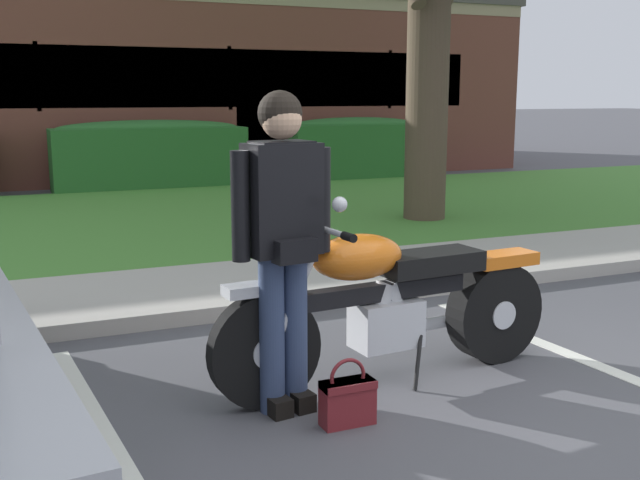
{
  "coord_description": "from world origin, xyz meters",
  "views": [
    {
      "loc": [
        -2.45,
        -2.72,
        1.68
      ],
      "look_at": [
        -0.7,
        1.28,
        0.85
      ],
      "focal_mm": 42.95,
      "sensor_mm": 36.0,
      "label": 1
    }
  ],
  "objects_px": {
    "handbag": "(348,398)",
    "hedge_center_left": "(150,153)",
    "rider_person": "(283,229)",
    "motorcycle": "(402,301)",
    "brick_building": "(24,84)",
    "hedge_center_right": "(355,147)"
  },
  "relations": [
    {
      "from": "motorcycle",
      "to": "rider_person",
      "type": "bearing_deg",
      "value": -169.98
    },
    {
      "from": "rider_person",
      "to": "brick_building",
      "type": "relative_size",
      "value": 0.08
    },
    {
      "from": "handbag",
      "to": "hedge_center_left",
      "type": "distance_m",
      "value": 10.48
    },
    {
      "from": "handbag",
      "to": "hedge_center_left",
      "type": "bearing_deg",
      "value": 84.13
    },
    {
      "from": "rider_person",
      "to": "brick_building",
      "type": "height_order",
      "value": "brick_building"
    },
    {
      "from": "rider_person",
      "to": "hedge_center_left",
      "type": "xyz_separation_m",
      "value": [
        1.3,
        10.09,
        -0.34
      ]
    },
    {
      "from": "motorcycle",
      "to": "handbag",
      "type": "xyz_separation_m",
      "value": [
        -0.58,
        -0.47,
        -0.34
      ]
    },
    {
      "from": "motorcycle",
      "to": "brick_building",
      "type": "relative_size",
      "value": 0.11
    },
    {
      "from": "hedge_center_left",
      "to": "motorcycle",
      "type": "bearing_deg",
      "value": -92.85
    },
    {
      "from": "handbag",
      "to": "hedge_center_right",
      "type": "xyz_separation_m",
      "value": [
        5.14,
        10.42,
        0.51
      ]
    },
    {
      "from": "hedge_center_right",
      "to": "brick_building",
      "type": "bearing_deg",
      "value": 137.91
    },
    {
      "from": "rider_person",
      "to": "handbag",
      "type": "xyz_separation_m",
      "value": [
        0.23,
        -0.33,
        -0.85
      ]
    },
    {
      "from": "rider_person",
      "to": "motorcycle",
      "type": "bearing_deg",
      "value": 10.02
    },
    {
      "from": "rider_person",
      "to": "handbag",
      "type": "relative_size",
      "value": 4.74
    },
    {
      "from": "rider_person",
      "to": "hedge_center_left",
      "type": "relative_size",
      "value": 0.5
    },
    {
      "from": "motorcycle",
      "to": "handbag",
      "type": "distance_m",
      "value": 0.81
    },
    {
      "from": "rider_person",
      "to": "hedge_center_left",
      "type": "height_order",
      "value": "rider_person"
    },
    {
      "from": "motorcycle",
      "to": "handbag",
      "type": "relative_size",
      "value": 6.23
    },
    {
      "from": "brick_building",
      "to": "handbag",
      "type": "bearing_deg",
      "value": -87.45
    },
    {
      "from": "motorcycle",
      "to": "brick_building",
      "type": "xyz_separation_m",
      "value": [
        -1.27,
        15.22,
        1.43
      ]
    },
    {
      "from": "brick_building",
      "to": "rider_person",
      "type": "bearing_deg",
      "value": -88.24
    },
    {
      "from": "handbag",
      "to": "brick_building",
      "type": "xyz_separation_m",
      "value": [
        -0.7,
        15.69,
        1.77
      ]
    }
  ]
}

